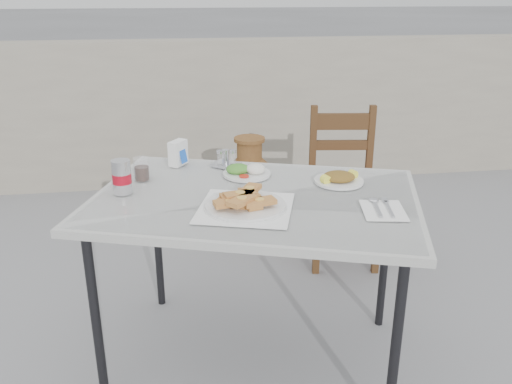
{
  "coord_description": "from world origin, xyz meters",
  "views": [
    {
      "loc": [
        -0.36,
        -2.01,
        1.62
      ],
      "look_at": [
        -0.05,
        0.09,
        0.8
      ],
      "focal_mm": 38.0,
      "sensor_mm": 36.0,
      "label": 1
    }
  ],
  "objects": [
    {
      "name": "cutlery_napkin",
      "position": [
        0.4,
        -0.18,
        0.81
      ],
      "size": [
        0.19,
        0.23,
        0.02
      ],
      "rotation": [
        0.0,
        0.0,
        -0.18
      ],
      "color": "white",
      "rests_on": "cafe_table"
    },
    {
      "name": "salad_chopped_plate",
      "position": [
        0.32,
        0.14,
        0.82
      ],
      "size": [
        0.22,
        0.22,
        0.05
      ],
      "color": "silver",
      "rests_on": "cafe_table"
    },
    {
      "name": "pide_plate",
      "position": [
        -0.12,
        -0.1,
        0.84
      ],
      "size": [
        0.44,
        0.44,
        0.07
      ],
      "rotation": [
        0.0,
        0.0,
        -0.29
      ],
      "color": "white",
      "rests_on": "cafe_table"
    },
    {
      "name": "cola_glass",
      "position": [
        -0.53,
        0.3,
        0.85
      ],
      "size": [
        0.07,
        0.07,
        0.1
      ],
      "color": "white",
      "rests_on": "cafe_table"
    },
    {
      "name": "back_wall",
      "position": [
        0.0,
        2.5,
        0.6
      ],
      "size": [
        6.0,
        0.25,
        1.2
      ],
      "primitive_type": "cube",
      "color": "gray",
      "rests_on": "ground"
    },
    {
      "name": "cafe_table",
      "position": [
        -0.06,
        0.04,
        0.75
      ],
      "size": [
        1.54,
        1.26,
        0.81
      ],
      "rotation": [
        0.0,
        0.0,
        -0.31
      ],
      "color": "black",
      "rests_on": "ground"
    },
    {
      "name": "condiment_caddy",
      "position": [
        -0.14,
        0.43,
        0.83
      ],
      "size": [
        0.15,
        0.15,
        0.09
      ],
      "rotation": [
        0.0,
        0.0,
        -0.62
      ],
      "color": "silver",
      "rests_on": "cafe_table"
    },
    {
      "name": "chair",
      "position": [
        0.61,
        0.95,
        0.48
      ],
      "size": [
        0.46,
        0.46,
        0.94
      ],
      "rotation": [
        0.0,
        0.0,
        -0.13
      ],
      "color": "#331D0D",
      "rests_on": "ground"
    },
    {
      "name": "salad_rice_plate",
      "position": [
        -0.07,
        0.29,
        0.83
      ],
      "size": [
        0.22,
        0.22,
        0.05
      ],
      "color": "silver",
      "rests_on": "cafe_table"
    },
    {
      "name": "napkin_holder",
      "position": [
        -0.37,
        0.49,
        0.86
      ],
      "size": [
        0.1,
        0.11,
        0.12
      ],
      "rotation": [
        0.0,
        0.0,
        -0.6
      ],
      "color": "white",
      "rests_on": "cafe_table"
    },
    {
      "name": "terracotta_urn",
      "position": [
        0.09,
        1.36,
        0.32
      ],
      "size": [
        0.39,
        0.39,
        0.68
      ],
      "color": "brown",
      "rests_on": "ground"
    },
    {
      "name": "soda_can",
      "position": [
        -0.6,
        0.14,
        0.88
      ],
      "size": [
        0.08,
        0.08,
        0.14
      ],
      "color": "silver",
      "rests_on": "cafe_table"
    },
    {
      "name": "ground",
      "position": [
        0.0,
        0.0,
        0.0
      ],
      "size": [
        80.0,
        80.0,
        0.0
      ],
      "primitive_type": "plane",
      "color": "slate",
      "rests_on": "ground"
    }
  ]
}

